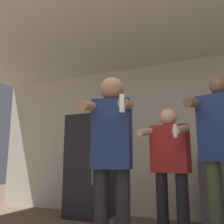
{
  "coord_description": "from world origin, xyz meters",
  "views": [
    {
      "loc": [
        0.76,
        -1.13,
        0.9
      ],
      "look_at": [
        -0.15,
        0.93,
        1.34
      ],
      "focal_mm": 40.0,
      "sensor_mm": 36.0,
      "label": 1
    }
  ],
  "objects_px": {
    "refrigerator": "(91,165)",
    "person_man_side": "(224,151)",
    "person_woman_foreground": "(112,152)",
    "person_spectator_back": "(170,162)"
  },
  "relations": [
    {
      "from": "person_spectator_back",
      "to": "person_woman_foreground",
      "type": "bearing_deg",
      "value": -107.07
    },
    {
      "from": "person_woman_foreground",
      "to": "person_spectator_back",
      "type": "xyz_separation_m",
      "value": [
        0.32,
        1.03,
        -0.09
      ]
    },
    {
      "from": "refrigerator",
      "to": "person_woman_foreground",
      "type": "bearing_deg",
      "value": -56.35
    },
    {
      "from": "person_woman_foreground",
      "to": "person_spectator_back",
      "type": "height_order",
      "value": "person_woman_foreground"
    },
    {
      "from": "refrigerator",
      "to": "person_spectator_back",
      "type": "xyz_separation_m",
      "value": [
        1.47,
        -0.7,
        0.06
      ]
    },
    {
      "from": "refrigerator",
      "to": "person_man_side",
      "type": "height_order",
      "value": "person_man_side"
    },
    {
      "from": "person_spectator_back",
      "to": "refrigerator",
      "type": "bearing_deg",
      "value": 154.48
    },
    {
      "from": "person_spectator_back",
      "to": "person_man_side",
      "type": "bearing_deg",
      "value": -31.69
    },
    {
      "from": "person_woman_foreground",
      "to": "person_man_side",
      "type": "distance_m",
      "value": 1.13
    },
    {
      "from": "refrigerator",
      "to": "person_man_side",
      "type": "xyz_separation_m",
      "value": [
        2.07,
        -1.07,
        0.17
      ]
    }
  ]
}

